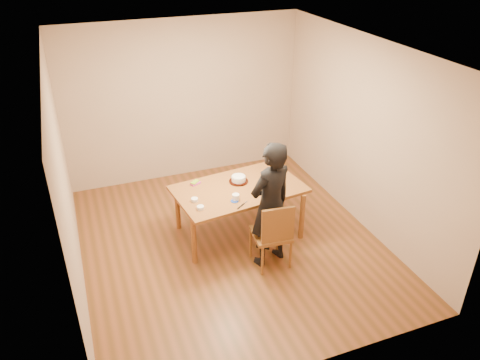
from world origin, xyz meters
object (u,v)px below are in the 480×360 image
object	(u,v)px
dining_table	(239,189)
dining_chair	(271,234)
person	(270,205)
cake	(239,179)
cake_plate	(239,181)

from	to	relation	value
dining_table	dining_chair	distance (m)	0.84
person	cake	bearing A→B (deg)	-101.03
dining_chair	person	world-z (taller)	person
dining_table	person	xyz separation A→B (m)	(0.15, -0.73, 0.13)
cake_plate	person	size ratio (longest dim) A/B	0.16
dining_chair	cake	size ratio (longest dim) A/B	2.33
cake_plate	person	bearing A→B (deg)	-83.97
dining_chair	cake	world-z (taller)	cake
dining_table	dining_chair	bearing A→B (deg)	-86.01
dining_chair	person	distance (m)	0.41
cake	person	xyz separation A→B (m)	(0.09, -0.89, 0.06)
cake_plate	cake	world-z (taller)	cake
dining_table	cake	distance (m)	0.18
cake	cake_plate	bearing A→B (deg)	0.00
dining_table	cake_plate	world-z (taller)	cake_plate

